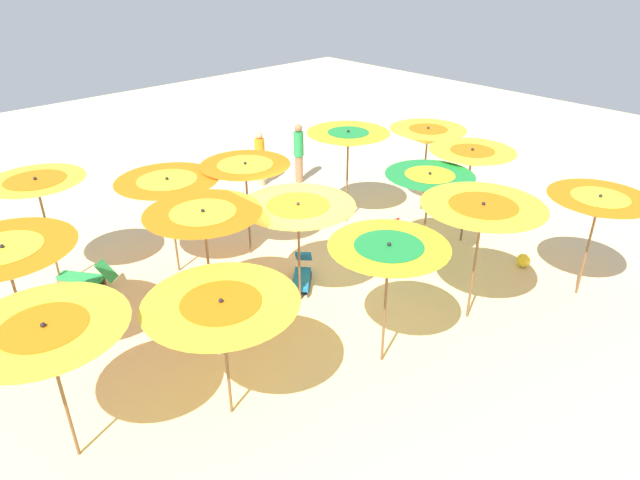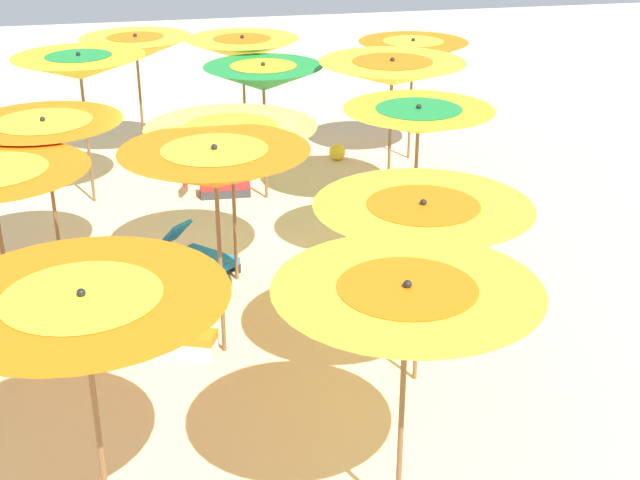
# 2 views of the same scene
# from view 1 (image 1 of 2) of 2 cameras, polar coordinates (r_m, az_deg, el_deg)

# --- Properties ---
(ground) EXTENTS (40.00, 40.00, 0.04)m
(ground) POSITION_cam_1_polar(r_m,az_deg,el_deg) (12.14, -1.34, -5.42)
(ground) COLOR beige
(beach_umbrella_0) EXTENTS (2.01, 2.01, 2.38)m
(beach_umbrella_0) POSITION_cam_1_polar(r_m,az_deg,el_deg) (15.40, 10.83, 10.26)
(beach_umbrella_0) COLOR brown
(beach_umbrella_0) RESTS_ON ground
(beach_umbrella_1) EXTENTS (2.08, 2.08, 2.52)m
(beach_umbrella_1) POSITION_cam_1_polar(r_m,az_deg,el_deg) (14.37, 2.86, 10.14)
(beach_umbrella_1) COLOR brown
(beach_umbrella_1) RESTS_ON ground
(beach_umbrella_2) EXTENTS (2.03, 2.03, 2.32)m
(beach_umbrella_2) POSITION_cam_1_polar(r_m,az_deg,el_deg) (12.87, -7.54, 6.89)
(beach_umbrella_2) COLOR brown
(beach_umbrella_2) RESTS_ON ground
(beach_umbrella_3) EXTENTS (2.19, 2.19, 2.28)m
(beach_umbrella_3) POSITION_cam_1_polar(r_m,az_deg,el_deg) (12.43, -15.12, 5.10)
(beach_umbrella_3) COLOR brown
(beach_umbrella_3) RESTS_ON ground
(beach_umbrella_4) EXTENTS (1.92, 1.92, 2.52)m
(beach_umbrella_4) POSITION_cam_1_polar(r_m,az_deg,el_deg) (12.69, -26.71, 4.73)
(beach_umbrella_4) COLOR brown
(beach_umbrella_4) RESTS_ON ground
(beach_umbrella_5) EXTENTS (2.01, 2.01, 2.42)m
(beach_umbrella_5) POSITION_cam_1_polar(r_m,az_deg,el_deg) (13.79, 15.07, 8.01)
(beach_umbrella_5) COLOR brown
(beach_umbrella_5) RESTS_ON ground
(beach_umbrella_6) EXTENTS (1.93, 1.93, 2.32)m
(beach_umbrella_6) POSITION_cam_1_polar(r_m,az_deg,el_deg) (12.40, 10.98, 5.68)
(beach_umbrella_6) COLOR brown
(beach_umbrella_6) RESTS_ON ground
(beach_umbrella_7) EXTENTS (2.23, 2.23, 2.25)m
(beach_umbrella_7) POSITION_cam_1_polar(r_m,az_deg,el_deg) (10.92, -2.22, 2.71)
(beach_umbrella_7) COLOR brown
(beach_umbrella_7) RESTS_ON ground
(beach_umbrella_8) EXTENTS (2.08, 2.08, 2.56)m
(beach_umbrella_8) POSITION_cam_1_polar(r_m,az_deg,el_deg) (10.10, -11.66, 1.71)
(beach_umbrella_8) COLOR brown
(beach_umbrella_8) RESTS_ON ground
(beach_umbrella_9) EXTENTS (2.28, 2.28, 2.42)m
(beach_umbrella_9) POSITION_cam_1_polar(r_m,az_deg,el_deg) (10.35, -29.21, -1.72)
(beach_umbrella_9) COLOR brown
(beach_umbrella_9) RESTS_ON ground
(beach_umbrella_10) EXTENTS (2.01, 2.01, 2.29)m
(beach_umbrella_10) POSITION_cam_1_polar(r_m,az_deg,el_deg) (12.43, 26.30, 3.03)
(beach_umbrella_10) COLOR brown
(beach_umbrella_10) RESTS_ON ground
(beach_umbrella_11) EXTENTS (2.27, 2.27, 2.51)m
(beach_umbrella_11) POSITION_cam_1_polar(r_m,az_deg,el_deg) (10.67, 16.08, 2.54)
(beach_umbrella_11) COLOR brown
(beach_umbrella_11) RESTS_ON ground
(beach_umbrella_12) EXTENTS (1.99, 1.99, 2.39)m
(beach_umbrella_12) POSITION_cam_1_polar(r_m,az_deg,el_deg) (9.19, 6.94, -1.48)
(beach_umbrella_12) COLOR brown
(beach_umbrella_12) RESTS_ON ground
(beach_umbrella_13) EXTENTS (2.29, 2.29, 2.16)m
(beach_umbrella_13) POSITION_cam_1_polar(r_m,az_deg,el_deg) (8.30, -9.89, -7.15)
(beach_umbrella_13) COLOR brown
(beach_umbrella_13) RESTS_ON ground
(beach_umbrella_14) EXTENTS (2.17, 2.17, 2.36)m
(beach_umbrella_14) POSITION_cam_1_polar(r_m,az_deg,el_deg) (8.20, -25.90, -9.03)
(beach_umbrella_14) COLOR brown
(beach_umbrella_14) RESTS_ON ground
(lounger_0) EXTENTS (0.42, 1.15, 0.71)m
(lounger_0) POSITION_cam_1_polar(r_m,az_deg,el_deg) (13.79, 8.36, -0.20)
(lounger_0) COLOR #333338
(lounger_0) RESTS_ON ground
(lounger_1) EXTENTS (1.02, 1.27, 0.64)m
(lounger_1) POSITION_cam_1_polar(r_m,az_deg,el_deg) (13.29, -22.70, -3.52)
(lounger_1) COLOR olive
(lounger_1) RESTS_ON ground
(lounger_2) EXTENTS (1.15, 1.11, 0.62)m
(lounger_2) POSITION_cam_1_polar(r_m,az_deg,el_deg) (12.31, -1.85, -3.63)
(lounger_2) COLOR #333338
(lounger_2) RESTS_ON ground
(lounger_3) EXTENTS (0.77, 1.27, 0.55)m
(lounger_3) POSITION_cam_1_polar(r_m,az_deg,el_deg) (11.66, -11.60, -6.33)
(lounger_3) COLOR silver
(lounger_3) RESTS_ON ground
(beachgoer_0) EXTENTS (0.30, 0.30, 1.70)m
(beachgoer_0) POSITION_cam_1_polar(r_m,az_deg,el_deg) (17.29, -6.08, 8.27)
(beachgoer_0) COLOR #D8A87F
(beachgoer_0) RESTS_ON ground
(beachgoer_1) EXTENTS (0.30, 0.30, 1.84)m
(beachgoer_1) POSITION_cam_1_polar(r_m,az_deg,el_deg) (17.44, -2.16, 8.88)
(beachgoer_1) COLOR #A3704C
(beachgoer_1) RESTS_ON ground
(beach_ball) EXTENTS (0.32, 0.32, 0.32)m
(beach_ball) POSITION_cam_1_polar(r_m,az_deg,el_deg) (13.81, 19.88, -1.96)
(beach_ball) COLOR yellow
(beach_ball) RESTS_ON ground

